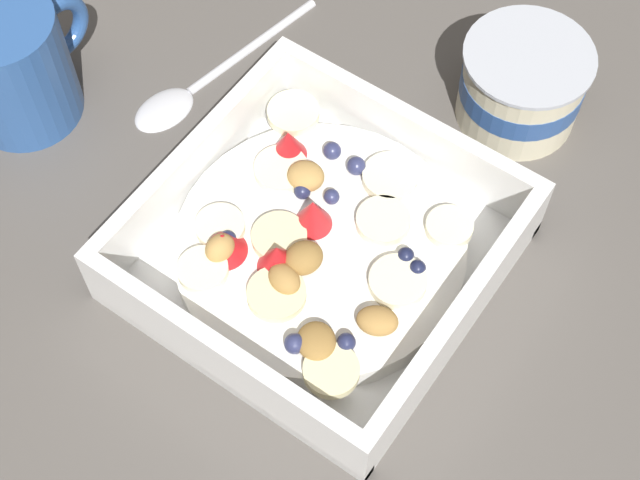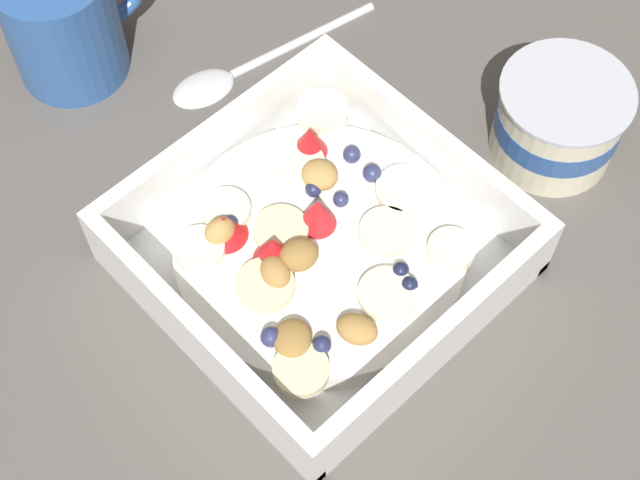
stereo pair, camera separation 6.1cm
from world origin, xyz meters
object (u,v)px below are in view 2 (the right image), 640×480
(fruit_bowl, at_px, (318,248))
(yogurt_cup, at_px, (558,120))
(spoon, at_px, (234,70))
(coffee_mug, at_px, (65,22))

(fruit_bowl, xyz_separation_m, yogurt_cup, (0.04, 0.18, 0.01))
(fruit_bowl, bearing_deg, spoon, 157.68)
(fruit_bowl, distance_m, yogurt_cup, 0.19)
(spoon, bearing_deg, fruit_bowl, -22.32)
(yogurt_cup, bearing_deg, fruit_bowl, -103.86)
(spoon, distance_m, yogurt_cup, 0.24)
(spoon, xyz_separation_m, coffee_mug, (-0.09, -0.08, 0.04))
(fruit_bowl, xyz_separation_m, coffee_mug, (-0.24, -0.01, 0.03))
(spoon, height_order, coffee_mug, coffee_mug)
(fruit_bowl, height_order, yogurt_cup, yogurt_cup)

